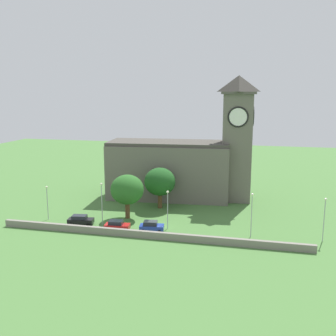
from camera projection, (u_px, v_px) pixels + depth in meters
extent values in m
plane|color=#477538|center=(174.00, 204.00, 83.69)|extent=(200.00, 200.00, 0.00)
cube|color=#666056|center=(169.00, 171.00, 88.43)|extent=(27.39, 12.88, 12.03)
cube|color=#47433C|center=(169.00, 143.00, 87.22)|extent=(27.33, 12.01, 0.70)
cube|color=#666056|center=(237.00, 148.00, 85.13)|extent=(6.63, 6.63, 23.04)
cube|color=#4F4B43|center=(239.00, 93.00, 82.90)|extent=(7.69, 7.69, 0.50)
pyramid|color=#38352F|center=(239.00, 83.00, 82.53)|extent=(6.96, 6.96, 3.40)
cylinder|color=white|center=(238.00, 117.00, 80.76)|extent=(3.95, 0.42, 3.96)
torus|color=black|center=(238.00, 117.00, 80.76)|extent=(4.33, 0.68, 4.31)
cylinder|color=white|center=(253.00, 116.00, 83.34)|extent=(0.42, 3.95, 3.96)
torus|color=black|center=(253.00, 116.00, 83.34)|extent=(0.68, 4.33, 4.31)
cube|color=gray|center=(148.00, 235.00, 64.12)|extent=(52.22, 0.70, 1.19)
cube|color=black|center=(81.00, 221.00, 70.73)|extent=(4.76, 2.49, 0.79)
cube|color=#1E232B|center=(79.00, 217.00, 70.61)|extent=(2.75, 1.98, 0.63)
cylinder|color=black|center=(91.00, 221.00, 71.58)|extent=(0.67, 0.42, 0.63)
cylinder|color=black|center=(88.00, 225.00, 69.78)|extent=(0.67, 0.42, 0.63)
cylinder|color=black|center=(74.00, 221.00, 71.83)|extent=(0.67, 0.42, 0.63)
cylinder|color=black|center=(71.00, 224.00, 70.03)|extent=(0.67, 0.42, 0.63)
cube|color=red|center=(117.00, 226.00, 67.71)|extent=(4.41, 2.33, 0.81)
cube|color=#1E232B|center=(116.00, 222.00, 67.60)|extent=(2.53, 1.93, 0.64)
cylinder|color=black|center=(127.00, 227.00, 68.54)|extent=(0.68, 0.41, 0.65)
cylinder|color=black|center=(124.00, 231.00, 66.64)|extent=(0.68, 0.41, 0.65)
cylinder|color=black|center=(111.00, 226.00, 68.93)|extent=(0.68, 0.41, 0.65)
cylinder|color=black|center=(108.00, 230.00, 67.04)|extent=(0.68, 0.41, 0.65)
cube|color=#233D9E|center=(152.00, 227.00, 67.03)|extent=(4.35, 2.54, 0.86)
cube|color=#1E232B|center=(151.00, 223.00, 66.90)|extent=(2.53, 2.03, 0.68)
cylinder|color=black|center=(160.00, 228.00, 67.96)|extent=(0.73, 0.45, 0.69)
cylinder|color=black|center=(159.00, 232.00, 66.06)|extent=(0.73, 0.45, 0.69)
cylinder|color=black|center=(144.00, 228.00, 68.17)|extent=(0.73, 0.45, 0.69)
cylinder|color=black|center=(143.00, 232.00, 66.28)|extent=(0.73, 0.45, 0.69)
cylinder|color=#9EA0A5|center=(48.00, 204.00, 73.11)|extent=(0.14, 0.14, 6.00)
sphere|color=#F4EFCC|center=(46.00, 187.00, 72.50)|extent=(0.44, 0.44, 0.44)
cylinder|color=#9EA0A5|center=(102.00, 205.00, 69.94)|extent=(0.14, 0.14, 7.32)
sphere|color=#F4EFCC|center=(101.00, 184.00, 69.20)|extent=(0.44, 0.44, 0.44)
cylinder|color=#9EA0A5|center=(168.00, 211.00, 67.97)|extent=(0.14, 0.14, 6.42)
sphere|color=#F4EFCC|center=(168.00, 192.00, 67.32)|extent=(0.44, 0.44, 0.44)
cylinder|color=#9EA0A5|center=(251.00, 217.00, 64.12)|extent=(0.14, 0.14, 6.98)
sphere|color=#F4EFCC|center=(252.00, 195.00, 63.42)|extent=(0.44, 0.44, 0.44)
cylinder|color=#9EA0A5|center=(324.00, 221.00, 62.24)|extent=(0.14, 0.14, 6.74)
sphere|color=#F4EFCC|center=(326.00, 199.00, 61.56)|extent=(0.44, 0.44, 0.44)
cylinder|color=brown|center=(160.00, 200.00, 80.84)|extent=(0.89, 0.89, 3.15)
ellipsoid|color=#1E511E|center=(160.00, 182.00, 80.09)|extent=(6.35, 6.35, 5.72)
cylinder|color=brown|center=(128.00, 210.00, 74.27)|extent=(0.87, 0.87, 3.22)
ellipsoid|color=#286023|center=(127.00, 190.00, 73.52)|extent=(6.23, 6.23, 5.61)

